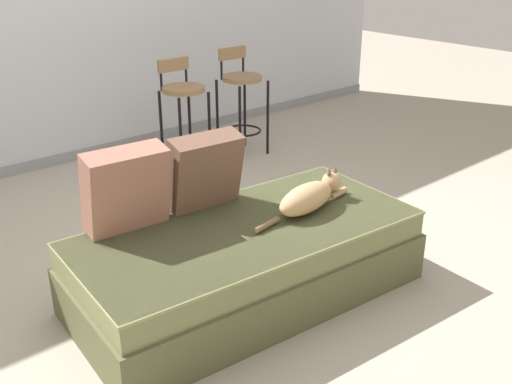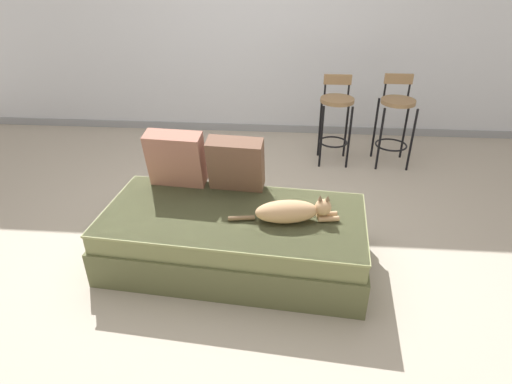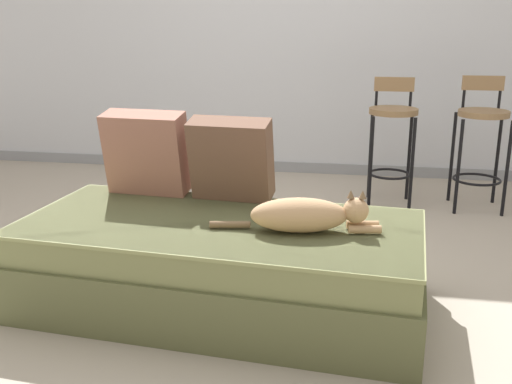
{
  "view_description": "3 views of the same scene",
  "coord_description": "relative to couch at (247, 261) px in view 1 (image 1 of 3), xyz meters",
  "views": [
    {
      "loc": [
        -1.78,
        -2.53,
        1.82
      ],
      "look_at": [
        0.15,
        -0.3,
        0.54
      ],
      "focal_mm": 42.0,
      "sensor_mm": 36.0,
      "label": 1
    },
    {
      "loc": [
        0.35,
        -2.87,
        2.0
      ],
      "look_at": [
        0.15,
        -0.3,
        0.54
      ],
      "focal_mm": 30.0,
      "sensor_mm": 36.0,
      "label": 2
    },
    {
      "loc": [
        0.6,
        -2.9,
        1.31
      ],
      "look_at": [
        0.15,
        -0.3,
        0.54
      ],
      "focal_mm": 42.0,
      "sensor_mm": 36.0,
      "label": 3
    }
  ],
  "objects": [
    {
      "name": "throw_pillow_middle",
      "position": [
        -0.02,
        0.34,
        0.42
      ],
      "size": [
        0.42,
        0.26,
        0.43
      ],
      "color": "brown",
      "rests_on": "couch"
    },
    {
      "name": "couch",
      "position": [
        0.0,
        0.0,
        0.0
      ],
      "size": [
        1.9,
        1.03,
        0.42
      ],
      "color": "brown",
      "rests_on": "ground"
    },
    {
      "name": "wall_baseboard_trim",
      "position": [
        0.0,
        2.6,
        -0.17
      ],
      "size": [
        8.0,
        0.02,
        0.09
      ],
      "primitive_type": "cube",
      "color": "gray",
      "rests_on": "ground"
    },
    {
      "name": "throw_pillow_corner",
      "position": [
        -0.47,
        0.38,
        0.42
      ],
      "size": [
        0.44,
        0.26,
        0.44
      ],
      "color": "#936051",
      "rests_on": "couch"
    },
    {
      "name": "cat",
      "position": [
        0.4,
        -0.06,
        0.28
      ],
      "size": [
        0.75,
        0.23,
        0.19
      ],
      "color": "tan",
      "rests_on": "couch"
    },
    {
      "name": "ground_plane",
      "position": [
        0.0,
        0.4,
        -0.21
      ],
      "size": [
        16.0,
        16.0,
        0.0
      ],
      "primitive_type": "plane",
      "color": "#A89E8E",
      "rests_on": "ground"
    },
    {
      "name": "bar_stool_near_window",
      "position": [
        0.84,
        1.8,
        0.34
      ],
      "size": [
        0.34,
        0.34,
        0.9
      ],
      "color": "black",
      "rests_on": "ground"
    },
    {
      "name": "wall_back_panel",
      "position": [
        0.0,
        2.65,
        1.09
      ],
      "size": [
        8.0,
        0.1,
        2.6
      ],
      "primitive_type": "cube",
      "color": "silver",
      "rests_on": "ground"
    },
    {
      "name": "bar_stool_by_doorway",
      "position": [
        1.45,
        1.8,
        0.33
      ],
      "size": [
        0.34,
        0.34,
        0.92
      ],
      "color": "black",
      "rests_on": "ground"
    }
  ]
}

